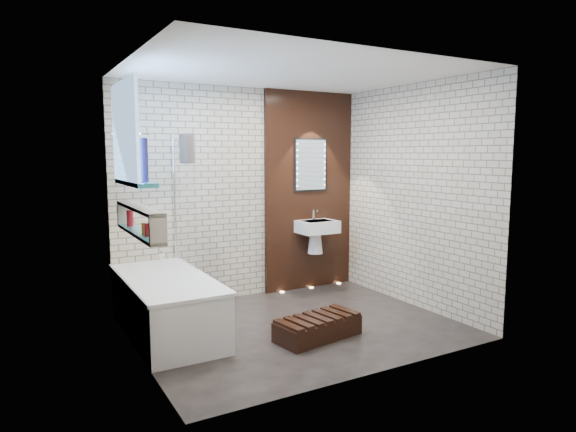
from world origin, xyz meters
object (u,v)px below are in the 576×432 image
bath_screen (185,202)px  washbasin (317,231)px  bathtub (167,305)px  led_mirror (311,165)px  walnut_step (318,328)px

bath_screen → washbasin: bath_screen is taller
bathtub → bath_screen: bearing=51.1°
bath_screen → led_mirror: led_mirror is taller
bathtub → led_mirror: led_mirror is taller
bath_screen → led_mirror: bearing=10.7°
bathtub → bath_screen: bath_screen is taller
bath_screen → walnut_step: size_ratio=1.64×
led_mirror → bathtub: bearing=-160.2°
bath_screen → washbasin: bearing=5.8°
bath_screen → walnut_step: bearing=-55.0°
bathtub → led_mirror: size_ratio=2.49×
bathtub → washbasin: bearing=16.0°
led_mirror → bath_screen: bearing=-169.3°
led_mirror → walnut_step: bearing=-119.5°
washbasin → led_mirror: size_ratio=0.83×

